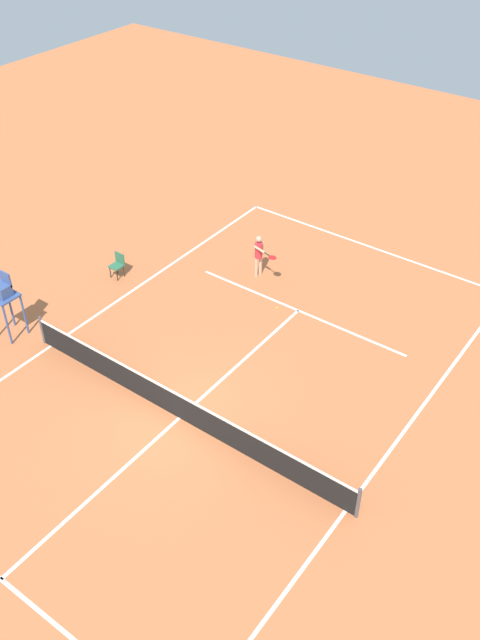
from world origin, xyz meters
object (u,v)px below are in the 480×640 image
player_serving (259,253)px  tennis_ball (277,308)px  courtside_chair_mid (118,264)px  umpire_chair (4,295)px

player_serving → tennis_ball: 2.37m
player_serving → courtside_chair_mid: player_serving is taller
umpire_chair → courtside_chair_mid: bearing=-95.2°
tennis_ball → umpire_chair: bearing=45.3°
player_serving → umpire_chair: bearing=-16.6°
tennis_ball → courtside_chair_mid: courtside_chair_mid is taller
player_serving → courtside_chair_mid: bearing=-39.0°
player_serving → courtside_chair_mid: 5.30m
tennis_ball → umpire_chair: umpire_chair is taller
player_serving → tennis_ball: bearing=66.9°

